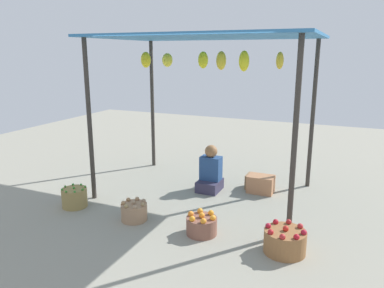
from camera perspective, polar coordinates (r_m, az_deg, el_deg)
ground_plane at (r=6.29m, az=2.07°, el=-7.29°), size 14.00×14.00×0.00m
market_stall_structure at (r=5.88m, az=2.20°, el=14.27°), size 3.37×2.24×2.53m
vendor_person at (r=6.27m, az=2.83°, el=-4.48°), size 0.36×0.44×0.78m
basket_green_chilies at (r=5.93m, az=-17.56°, el=-7.83°), size 0.37×0.37×0.32m
basket_potatoes at (r=5.30m, az=-8.86°, el=-10.18°), size 0.36×0.36×0.29m
basket_oranges at (r=4.87m, az=1.49°, el=-12.29°), size 0.39×0.39×0.29m
basket_red_apples at (r=4.59m, az=14.05°, el=-14.22°), size 0.49×0.49×0.33m
wooden_crate_near_vendor at (r=6.48m, az=9.94°, el=-5.73°), size 0.37×0.28×0.24m
wooden_crate_stacked_rear at (r=6.32m, az=10.49°, el=-6.05°), size 0.42×0.30×0.29m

